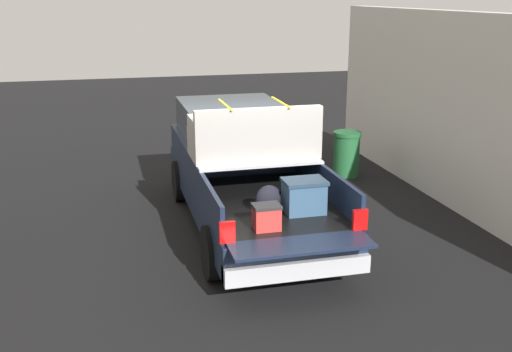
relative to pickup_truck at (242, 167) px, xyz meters
The scene contains 4 objects.
ground_plane 1.05m from the pickup_truck, behind, with size 40.00×40.00×0.00m, color black.
pickup_truck is the anchor object (origin of this frame).
building_facade 4.20m from the pickup_truck, 100.19° to the right, with size 11.02×0.36×3.54m, color silver.
trash_can 3.56m from the pickup_truck, 53.04° to the right, with size 0.60×0.60×0.98m.
Camera 1 is at (-9.49, 2.26, 3.86)m, focal length 42.93 mm.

